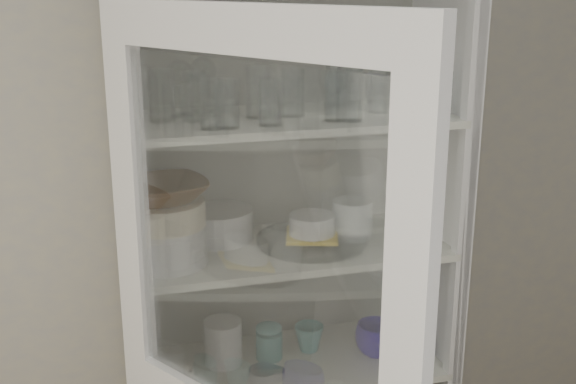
{
  "coord_description": "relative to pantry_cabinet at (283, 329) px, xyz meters",
  "views": [
    {
      "loc": [
        -0.36,
        -0.73,
        2.05
      ],
      "look_at": [
        0.2,
        1.27,
        1.43
      ],
      "focal_mm": 45.0,
      "sensor_mm": 36.0,
      "label": 1
    }
  ],
  "objects": [
    {
      "name": "tumbler_11",
      "position": [
        0.14,
        -0.1,
        0.79
      ],
      "size": [
        0.07,
        0.07,
        0.13
      ],
      "primitive_type": "cylinder",
      "rotation": [
        0.0,
        0.0,
        0.04
      ],
      "color": "silver",
      "rests_on": "shelf_glass"
    },
    {
      "name": "tumbler_2",
      "position": [
        -0.09,
        -0.2,
        0.78
      ],
      "size": [
        0.07,
        0.07,
        0.13
      ],
      "primitive_type": "cylinder",
      "rotation": [
        0.0,
        0.0,
        0.11
      ],
      "color": "silver",
      "rests_on": "shelf_glass"
    },
    {
      "name": "tumbler_0",
      "position": [
        -0.24,
        -0.2,
        0.79
      ],
      "size": [
        0.08,
        0.08,
        0.13
      ],
      "primitive_type": "cylinder",
      "rotation": [
        0.0,
        0.0,
        -0.24
      ],
      "color": "silver",
      "rests_on": "shelf_glass"
    },
    {
      "name": "tumbler_1",
      "position": [
        -0.21,
        -0.2,
        0.79
      ],
      "size": [
        0.08,
        0.08,
        0.13
      ],
      "primitive_type": "cylinder",
      "rotation": [
        0.0,
        0.0,
        -0.33
      ],
      "color": "silver",
      "rests_on": "shelf_glass"
    },
    {
      "name": "teal_jar",
      "position": [
        -0.05,
        -0.03,
        -0.03
      ],
      "size": [
        0.09,
        0.09,
        0.1
      ],
      "color": "#29737D",
      "rests_on": "shelf_mugs"
    },
    {
      "name": "tumbler_6",
      "position": [
        0.41,
        -0.21,
        0.79
      ],
      "size": [
        0.08,
        0.08,
        0.13
      ],
      "primitive_type": "cylinder",
      "rotation": [
        0.0,
        0.0,
        -0.31
      ],
      "color": "silver",
      "rests_on": "shelf_glass"
    },
    {
      "name": "tumbler_3",
      "position": [
        0.11,
        -0.18,
        0.78
      ],
      "size": [
        0.07,
        0.07,
        0.13
      ],
      "primitive_type": "cylinder",
      "rotation": [
        0.0,
        0.0,
        0.11
      ],
      "color": "silver",
      "rests_on": "shelf_glass"
    },
    {
      "name": "tumbler_4",
      "position": [
        0.14,
        -0.19,
        0.79
      ],
      "size": [
        0.09,
        0.09,
        0.15
      ],
      "primitive_type": "cylinder",
      "rotation": [
        0.0,
        0.0,
        -0.33
      ],
      "color": "silver",
      "rests_on": "shelf_glass"
    },
    {
      "name": "plate_stack_front",
      "position": [
        -0.38,
        -0.12,
        0.38
      ],
      "size": [
        0.24,
        0.24,
        0.11
      ],
      "primitive_type": "cylinder",
      "color": "silver",
      "rests_on": "shelf_plates"
    },
    {
      "name": "tumbler_10",
      "position": [
        -0.09,
        -0.07,
        0.79
      ],
      "size": [
        0.08,
        0.08,
        0.15
      ],
      "primitive_type": "cylinder",
      "rotation": [
        0.0,
        0.0,
        0.18
      ],
      "color": "silver",
      "rests_on": "shelf_glass"
    },
    {
      "name": "cream_bowl",
      "position": [
        -0.38,
        -0.12,
        0.47
      ],
      "size": [
        0.24,
        0.24,
        0.07
      ],
      "primitive_type": "cylinder",
      "rotation": [
        0.0,
        0.0,
        0.02
      ],
      "color": "#F0E3C3",
      "rests_on": "plate_stack_front"
    },
    {
      "name": "pantry_cabinet",
      "position": [
        0.0,
        0.0,
        0.0
      ],
      "size": [
        1.0,
        0.45,
        2.1
      ],
      "color": "silver",
      "rests_on": "floor"
    },
    {
      "name": "goblet_3",
      "position": [
        0.41,
        0.01,
        0.8
      ],
      "size": [
        0.07,
        0.07,
        0.16
      ],
      "primitive_type": null,
      "color": "silver",
      "rests_on": "shelf_glass"
    },
    {
      "name": "wall_back",
      "position": [
        -0.2,
        0.16,
        0.36
      ],
      "size": [
        3.6,
        0.02,
        2.6
      ],
      "primitive_type": "cube",
      "color": "#9C9B9A",
      "rests_on": "ground"
    },
    {
      "name": "goblet_0",
      "position": [
        -0.3,
        0.0,
        0.81
      ],
      "size": [
        0.08,
        0.08,
        0.18
      ],
      "primitive_type": null,
      "color": "silver",
      "rests_on": "shelf_glass"
    },
    {
      "name": "grey_bowl_stack",
      "position": [
        0.21,
        -0.06,
        0.38
      ],
      "size": [
        0.12,
        0.12,
        0.12
      ],
      "primitive_type": "cylinder",
      "color": "silver",
      "rests_on": "shelf_plates"
    },
    {
      "name": "tumbler_8",
      "position": [
        -0.36,
        -0.06,
        0.79
      ],
      "size": [
        0.08,
        0.08,
        0.14
      ],
      "primitive_type": "cylinder",
      "rotation": [
        0.0,
        0.0,
        -0.06
      ],
      "color": "silver",
      "rests_on": "shelf_glass"
    },
    {
      "name": "goblet_2",
      "position": [
        0.18,
        0.01,
        0.81
      ],
      "size": [
        0.08,
        0.08,
        0.19
      ],
      "primitive_type": null,
      "color": "silver",
      "rests_on": "shelf_glass"
    },
    {
      "name": "tumbler_9",
      "position": [
        0.01,
        -0.08,
        0.79
      ],
      "size": [
        0.08,
        0.08,
        0.14
      ],
      "primitive_type": "cylinder",
      "rotation": [
        0.0,
        0.0,
        -0.27
      ],
      "color": "silver",
      "rests_on": "shelf_glass"
    },
    {
      "name": "mug_blue",
      "position": [
        0.29,
        -0.11,
        -0.02
      ],
      "size": [
        0.17,
        0.17,
        0.11
      ],
      "primitive_type": "imported",
      "rotation": [
        0.0,
        0.0,
        -0.27
      ],
      "color": "#0A068B",
      "rests_on": "shelf_mugs"
    },
    {
      "name": "mug_teal",
      "position": [
        0.08,
        -0.02,
        -0.03
      ],
      "size": [
        0.11,
        0.11,
        0.09
      ],
      "primitive_type": "imported",
      "rotation": [
        0.0,
        0.0,
        -0.2
      ],
      "color": "#29737D",
      "rests_on": "shelf_mugs"
    },
    {
      "name": "mug_white",
      "position": [
        0.37,
        -0.19,
        -0.04
      ],
      "size": [
        0.11,
        0.11,
        0.09
      ],
      "primitive_type": "imported",
      "rotation": [
        0.0,
        0.0,
        -0.2
      ],
      "color": "silver",
      "rests_on": "shelf_mugs"
    },
    {
      "name": "tumbler_5",
      "position": [
        0.37,
        -0.2,
        0.79
      ],
      "size": [
        0.09,
        0.09,
        0.15
      ],
      "primitive_type": "cylinder",
      "rotation": [
        0.0,
        0.0,
        -0.19
      ],
      "color": "silver",
      "rests_on": "shelf_glass"
    },
    {
      "name": "white_ramekin",
      "position": [
        0.07,
        -0.08,
        0.38
      ],
      "size": [
        0.18,
        0.18,
        0.06
      ],
      "primitive_type": "cylinder",
      "rotation": [
        0.0,
        0.0,
        -0.36
      ],
      "color": "silver",
      "rests_on": "yellow_trivet"
    },
    {
      "name": "goblet_1",
      "position": [
        -0.23,
        0.06,
        0.81
      ],
      "size": [
        0.08,
        0.08,
        0.18
      ],
      "primitive_type": null,
      "color": "silver",
      "rests_on": "shelf_glass"
    },
    {
      "name": "white_canister",
      "position": [
        -0.2,
        -0.02,
        -0.01
      ],
      "size": [
        0.13,
        0.13,
        0.14
      ],
      "primitive_type": "cylinder",
      "rotation": [
        0.0,
        0.0,
        -0.05
      ],
      "color": "silver",
      "rests_on": "shelf_mugs"
    },
    {
      "name": "tumbler_7",
      "position": [
        -0.27,
        -0.08,
        0.79
      ],
      "size": [
        0.08,
        0.08,
        0.14
      ],
      "primitive_type": "cylinder",
      "rotation": [
        0.0,
        0.0,
        -0.27
      ],
      "color": "silver",
      "rests_on": "shelf_glass"
    },
    {
      "name": "plate_stack_back",
      "position": [
        -0.2,
        0.04,
        0.37
      ],
      "size": [
        0.22,
        0.22,
        0.1
      ],
      "primitive_type": "cylinder",
      "color": "silver",
      "rests_on": "shelf_plates"
    },
    {
      "name": "glass_platter",
      "position": [
        0.07,
        -0.08,
        0.33
      ],
      "size": [
        0.35,
        0.35,
        0.02
      ],
      "primitive_type": "cylinder",
      "rotation": [
        0.0,
        0.0,
        -0.02
      ],
      "color": "silver",
      "rests_on": "shelf_plates"
    },
    {
      "name": "terracotta_bowl",
      "position": [
        -0.38,
        -0.12,
        0.53
      ],
      "size": [
        0.29,
        0.29,
        0.06
      ],
      "primitive_type": "imported",
      "rotation": [
        0.0,
        0.0,
        0.18
      ],
      "color": "#4A280F",
      "rests_on": "cream_bowl"
    },
    {
      "name": "yellow_trivet",
      "position": [
        0.07,
        -0.08,
        0.35
      ],
      "size": [
        0.19,
        0.19,
        0.01
      ],
      "primitive_type": "cube",
      "rotation": [
        0.0,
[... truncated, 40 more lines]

